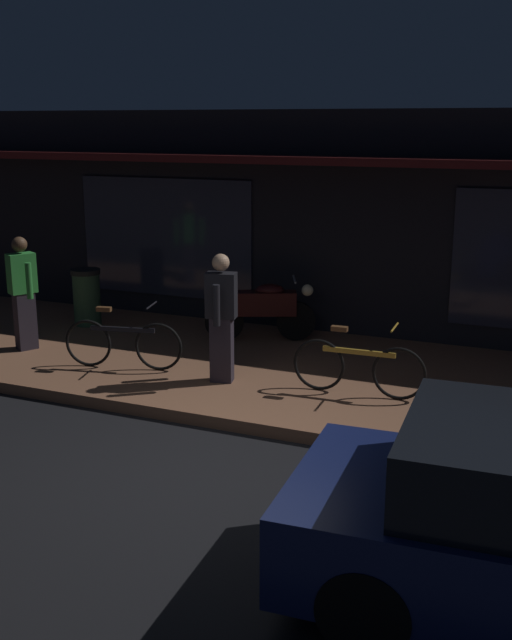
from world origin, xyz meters
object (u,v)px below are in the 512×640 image
at_px(bicycle_parked, 358,367).
at_px(person_bystander, 221,315).
at_px(bicycle_extra, 123,343).
at_px(trash_bin, 87,297).
at_px(person_photographer, 23,291).
at_px(motorcycle, 262,308).

xyz_separation_m(bicycle_parked, person_bystander, (-1.76, -0.17, 0.52)).
bearing_deg(bicycle_extra, trash_bin, 135.61).
bearing_deg(trash_bin, person_bystander, -27.84).
bearing_deg(bicycle_parked, person_photographer, 179.79).
xyz_separation_m(motorcycle, bicycle_extra, (-1.21, -2.03, -0.14)).
relative_size(bicycle_parked, trash_bin, 1.79).
relative_size(bicycle_parked, person_bystander, 0.99).
xyz_separation_m(bicycle_parked, person_photographer, (-5.04, 0.02, 0.52)).
xyz_separation_m(bicycle_parked, trash_bin, (-5.03, 1.55, 0.11)).
distance_m(bicycle_parked, person_photographer, 5.07).
relative_size(motorcycle, bicycle_extra, 0.99).
distance_m(bicycle_parked, bicycle_extra, 3.23).
xyz_separation_m(bicycle_extra, person_bystander, (1.46, 0.04, 0.52)).
height_order(motorcycle, bicycle_parked, motorcycle).
xyz_separation_m(motorcycle, person_bystander, (0.25, -1.99, 0.38)).
xyz_separation_m(bicycle_extra, trash_bin, (-1.81, 1.77, 0.11)).
distance_m(person_photographer, trash_bin, 1.59).
height_order(bicycle_extra, person_bystander, person_bystander).
distance_m(bicycle_extra, trash_bin, 2.54).
distance_m(person_bystander, trash_bin, 3.73).
distance_m(motorcycle, bicycle_parked, 2.71).
distance_m(motorcycle, bicycle_extra, 2.37).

